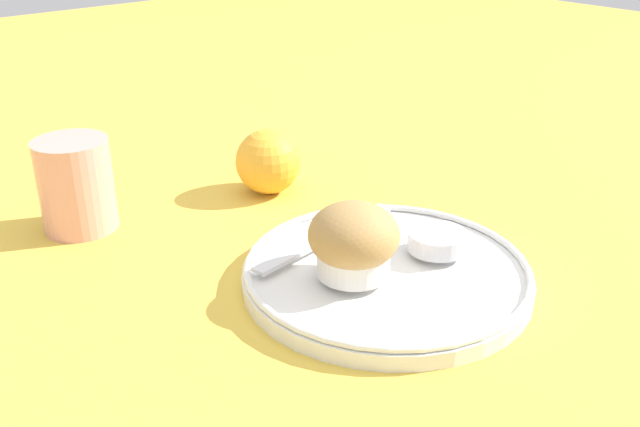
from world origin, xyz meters
TOP-DOWN VIEW (x-y plane):
  - ground_plane at (0.00, 0.00)m, footprint 3.00×3.00m
  - plate at (0.02, -0.03)m, footprint 0.25×0.25m
  - muffin at (-0.02, -0.02)m, footprint 0.08×0.08m
  - cream_ramekin at (0.07, -0.04)m, footprint 0.05×0.05m
  - berry_pair at (0.04, 0.04)m, footprint 0.03×0.02m
  - butter_knife at (0.01, 0.04)m, footprint 0.17×0.04m
  - orange_fruit at (0.06, 0.20)m, footprint 0.07×0.07m
  - juice_glass at (-0.13, 0.25)m, footprint 0.07×0.07m

SIDE VIEW (x-z plane):
  - ground_plane at x=0.00m, z-range 0.00..0.00m
  - plate at x=0.02m, z-range 0.00..0.02m
  - butter_knife at x=0.01m, z-range 0.02..0.02m
  - berry_pair at x=0.04m, z-range 0.02..0.04m
  - cream_ramekin at x=0.07m, z-range 0.02..0.04m
  - orange_fruit at x=0.06m, z-range 0.00..0.07m
  - juice_glass at x=-0.13m, z-range 0.00..0.09m
  - muffin at x=-0.02m, z-range 0.02..0.08m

